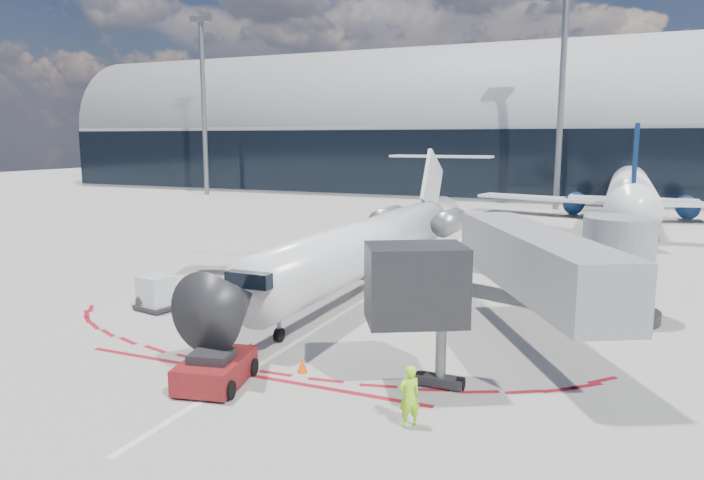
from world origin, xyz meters
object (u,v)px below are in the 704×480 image
at_px(regional_jet, 376,241).
at_px(uld_container, 156,293).
at_px(pushback_tug, 215,369).
at_px(ramp_worker, 409,396).

distance_m(regional_jet, uld_container, 12.27).
distance_m(regional_jet, pushback_tug, 16.06).
relative_size(ramp_worker, uld_container, 0.89).
xyz_separation_m(ramp_worker, uld_container, (-15.33, 7.15, -0.09)).
height_order(regional_jet, uld_container, regional_jet).
distance_m(pushback_tug, ramp_worker, 7.08).
bearing_deg(pushback_tug, ramp_worker, -14.68).
relative_size(regional_jet, ramp_worker, 16.28).
xyz_separation_m(regional_jet, pushback_tug, (0.30, -15.93, -1.98)).
bearing_deg(uld_container, pushback_tug, -27.49).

